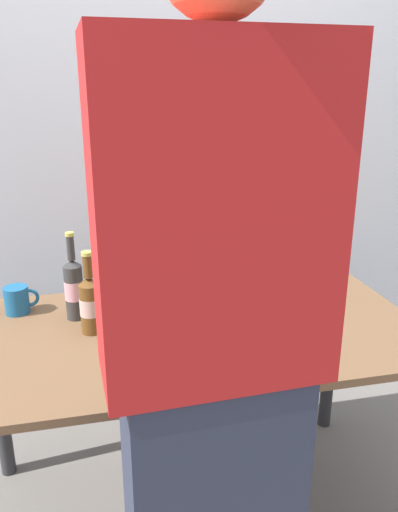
# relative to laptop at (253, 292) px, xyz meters

# --- Properties ---
(ground_plane) EXTENTS (8.00, 8.00, 0.00)m
(ground_plane) POSITION_rel_laptop_xyz_m (-0.26, -0.14, -0.79)
(ground_plane) COLOR slate
(ground_plane) RESTS_ON ground
(desk) EXTENTS (1.52, 0.80, 0.74)m
(desk) POSITION_rel_laptop_xyz_m (-0.26, -0.14, -0.15)
(desk) COLOR brown
(desk) RESTS_ON ground
(laptop) EXTENTS (0.33, 0.30, 0.21)m
(laptop) POSITION_rel_laptop_xyz_m (0.00, 0.00, 0.00)
(laptop) COLOR black
(laptop) RESTS_ON desk
(beer_bottle_green) EXTENTS (0.07, 0.07, 0.27)m
(beer_bottle_green) POSITION_rel_laptop_xyz_m (-0.58, -0.09, 0.06)
(beer_bottle_green) COLOR brown
(beer_bottle_green) RESTS_ON desk
(beer_bottle_dark) EXTENTS (0.06, 0.06, 0.27)m
(beer_bottle_dark) POSITION_rel_laptop_xyz_m (-0.52, 0.05, 0.06)
(beer_bottle_dark) COLOR #472B14
(beer_bottle_dark) RESTS_ON desk
(beer_bottle_amber) EXTENTS (0.06, 0.06, 0.31)m
(beer_bottle_amber) POSITION_rel_laptop_xyz_m (-0.63, 0.02, 0.07)
(beer_bottle_amber) COLOR #333333
(beer_bottle_amber) RESTS_ON desk
(person_figure) EXTENTS (0.44, 0.29, 1.83)m
(person_figure) POSITION_rel_laptop_xyz_m (-0.35, -0.77, 0.13)
(person_figure) COLOR #2D3347
(person_figure) RESTS_ON ground
(coffee_mug) EXTENTS (0.12, 0.08, 0.10)m
(coffee_mug) POSITION_rel_laptop_xyz_m (-0.83, 0.11, 0.00)
(coffee_mug) COLOR #19598C
(coffee_mug) RESTS_ON desk
(back_wall) EXTENTS (6.00, 0.10, 2.60)m
(back_wall) POSITION_rel_laptop_xyz_m (-0.26, 0.57, 0.51)
(back_wall) COLOR silver
(back_wall) RESTS_ON ground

